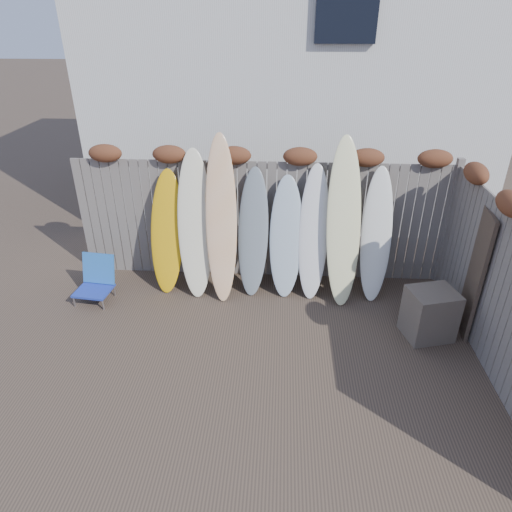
# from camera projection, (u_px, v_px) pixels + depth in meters

# --- Properties ---
(ground) EXTENTS (80.00, 80.00, 0.00)m
(ground) POSITION_uv_depth(u_px,v_px,m) (251.00, 369.00, 5.83)
(ground) COLOR #493A2D
(back_fence) EXTENTS (6.05, 0.28, 2.24)m
(back_fence) POSITION_uv_depth(u_px,v_px,m) (264.00, 211.00, 7.36)
(back_fence) COLOR slate
(back_fence) RESTS_ON ground
(right_fence) EXTENTS (0.28, 4.40, 2.24)m
(right_fence) POSITION_uv_depth(u_px,v_px,m) (505.00, 291.00, 5.35)
(right_fence) COLOR slate
(right_fence) RESTS_ON ground
(house) EXTENTS (8.50, 5.50, 6.33)m
(house) POSITION_uv_depth(u_px,v_px,m) (293.00, 53.00, 9.98)
(house) COLOR silver
(house) RESTS_ON ground
(beach_chair) EXTENTS (0.58, 0.61, 0.70)m
(beach_chair) POSITION_uv_depth(u_px,v_px,m) (96.00, 280.00, 7.15)
(beach_chair) COLOR #223AAD
(beach_chair) RESTS_ON ground
(wooden_crate) EXTENTS (0.73, 0.65, 0.72)m
(wooden_crate) POSITION_uv_depth(u_px,v_px,m) (430.00, 314.00, 6.28)
(wooden_crate) COLOR brown
(wooden_crate) RESTS_ON ground
(lattice_panel) EXTENTS (0.23, 1.20, 1.81)m
(lattice_panel) POSITION_uv_depth(u_px,v_px,m) (471.00, 264.00, 6.39)
(lattice_panel) COLOR brown
(lattice_panel) RESTS_ON ground
(surfboard_0) EXTENTS (0.58, 0.72, 1.91)m
(surfboard_0) POSITION_uv_depth(u_px,v_px,m) (167.00, 232.00, 7.20)
(surfboard_0) COLOR #EDAB0C
(surfboard_0) RESTS_ON ground
(surfboard_1) EXTENTS (0.61, 0.84, 2.24)m
(surfboard_1) POSITION_uv_depth(u_px,v_px,m) (195.00, 224.00, 7.06)
(surfboard_1) COLOR beige
(surfboard_1) RESTS_ON ground
(surfboard_2) EXTENTS (0.55, 0.90, 2.48)m
(surfboard_2) POSITION_uv_depth(u_px,v_px,m) (221.00, 219.00, 6.93)
(surfboard_2) COLOR #FCDC8F
(surfboard_2) RESTS_ON ground
(surfboard_3) EXTENTS (0.51, 0.72, 1.96)m
(surfboard_3) POSITION_uv_depth(u_px,v_px,m) (253.00, 233.00, 7.12)
(surfboard_3) COLOR slate
(surfboard_3) RESTS_ON ground
(surfboard_4) EXTENTS (0.52, 0.67, 1.86)m
(surfboard_4) POSITION_uv_depth(u_px,v_px,m) (286.00, 237.00, 7.10)
(surfboard_4) COLOR #A4B7C5
(surfboard_4) RESTS_ON ground
(surfboard_5) EXTENTS (0.50, 0.75, 2.03)m
(surfboard_5) POSITION_uv_depth(u_px,v_px,m) (313.00, 233.00, 7.04)
(surfboard_5) COLOR white
(surfboard_5) RESTS_ON ground
(surfboard_6) EXTENTS (0.56, 0.89, 2.47)m
(surfboard_6) POSITION_uv_depth(u_px,v_px,m) (344.00, 223.00, 6.83)
(surfboard_6) COLOR #F3F0B0
(surfboard_6) RESTS_ON ground
(surfboard_7) EXTENTS (0.51, 0.74, 2.01)m
(surfboard_7) POSITION_uv_depth(u_px,v_px,m) (376.00, 235.00, 6.98)
(surfboard_7) COLOR white
(surfboard_7) RESTS_ON ground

